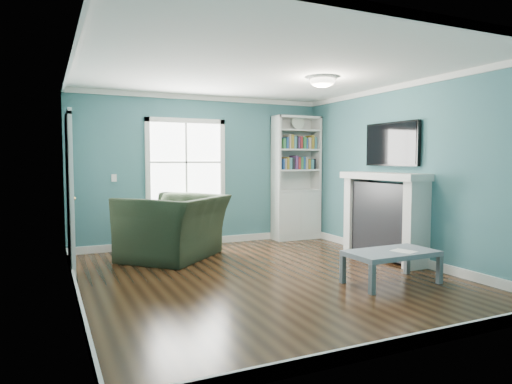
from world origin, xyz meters
name	(u,v)px	position (x,y,z in m)	size (l,w,h in m)	color
floor	(265,277)	(0.00, 0.00, 0.00)	(5.00, 5.00, 0.00)	black
room_walls	(265,153)	(0.00, 0.00, 1.58)	(5.00, 5.00, 5.00)	#3C6C78
trim	(265,180)	(0.00, 0.00, 1.24)	(4.50, 5.00, 2.60)	white
window	(186,162)	(-0.30, 2.49, 1.45)	(1.40, 0.06, 1.50)	white
bookshelf	(296,190)	(1.77, 2.30, 0.92)	(0.90, 0.35, 2.31)	silver
fireplace	(384,217)	(2.08, 0.20, 0.64)	(0.44, 1.58, 1.30)	black
tv	(392,144)	(2.20, 0.20, 1.72)	(0.06, 1.10, 0.65)	black
door	(69,191)	(-2.22, 1.40, 1.07)	(0.12, 0.98, 2.17)	silver
ceiling_fixture	(322,81)	(0.90, 0.10, 2.55)	(0.38, 0.38, 0.15)	white
light_switch	(114,178)	(-1.50, 2.48, 1.20)	(0.08, 0.01, 0.12)	white
recliner	(174,216)	(-0.75, 1.60, 0.64)	(1.46, 0.95, 1.27)	black
coffee_table	(391,255)	(1.25, -0.91, 0.34)	(1.10, 0.61, 0.40)	#535D64
paper_sheet	(404,251)	(1.36, -0.99, 0.40)	(0.21, 0.27, 0.00)	white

